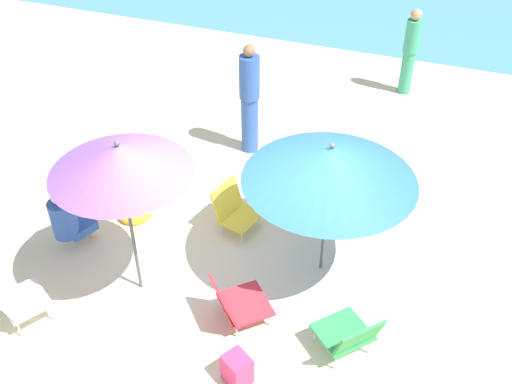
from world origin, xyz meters
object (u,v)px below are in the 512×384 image
(swim_ring, at_px, (135,212))
(beach_bag, at_px, (237,369))
(umbrella_blue, at_px, (330,164))
(beach_chair_d, at_px, (234,208))
(beach_chair_c, at_px, (236,303))
(person_c, at_px, (250,99))
(beach_chair_e, at_px, (12,300))
(person_d, at_px, (68,219))
(person_a, at_px, (290,182))
(umbrella_purple, at_px, (120,160))
(beach_chair_a, at_px, (374,188))
(beach_chair_b, at_px, (350,335))
(person_b, at_px, (410,51))

(swim_ring, bearing_deg, beach_bag, -40.54)
(umbrella_blue, distance_m, beach_chair_d, 1.83)
(umbrella_blue, height_order, swim_ring, umbrella_blue)
(beach_chair_c, relative_size, person_c, 0.46)
(swim_ring, bearing_deg, beach_chair_e, -98.73)
(person_d, bearing_deg, person_a, -33.58)
(person_d, bearing_deg, beach_chair_d, -38.13)
(umbrella_purple, bearing_deg, beach_chair_d, 64.85)
(beach_chair_a, relative_size, beach_bag, 1.93)
(umbrella_purple, relative_size, beach_chair_b, 2.61)
(umbrella_purple, bearing_deg, person_b, 69.74)
(beach_chair_e, height_order, person_c, person_c)
(umbrella_blue, bearing_deg, person_a, 127.16)
(beach_chair_c, bearing_deg, person_b, 37.67)
(beach_chair_a, xyz_separation_m, beach_chair_b, (0.26, -2.54, -0.02))
(umbrella_blue, distance_m, person_d, 3.37)
(beach_chair_a, relative_size, beach_chair_e, 0.89)
(beach_chair_b, distance_m, person_d, 3.73)
(person_d, height_order, beach_bag, person_d)
(person_b, bearing_deg, person_d, -133.44)
(beach_chair_d, bearing_deg, umbrella_blue, -0.80)
(beach_chair_e, xyz_separation_m, person_d, (-0.11, 1.26, 0.12))
(umbrella_purple, relative_size, beach_bag, 6.01)
(beach_chair_d, height_order, person_d, person_d)
(person_c, bearing_deg, umbrella_blue, 55.73)
(beach_chair_c, xyz_separation_m, person_d, (-2.42, 0.40, 0.19))
(beach_chair_d, bearing_deg, beach_chair_e, -112.31)
(beach_chair_c, distance_m, beach_bag, 0.80)
(umbrella_purple, bearing_deg, beach_chair_a, 46.42)
(beach_chair_e, distance_m, swim_ring, 2.13)
(beach_chair_c, relative_size, person_d, 0.85)
(beach_chair_a, height_order, swim_ring, beach_chair_a)
(beach_chair_a, relative_size, beach_chair_d, 1.04)
(umbrella_blue, height_order, beach_chair_b, umbrella_blue)
(umbrella_purple, height_order, beach_chair_a, umbrella_purple)
(person_d, height_order, swim_ring, person_d)
(umbrella_purple, distance_m, beach_chair_d, 2.18)
(beach_chair_a, distance_m, person_b, 3.55)
(person_d, xyz_separation_m, swim_ring, (0.43, 0.82, -0.42))
(beach_chair_c, xyz_separation_m, person_c, (-1.08, 3.30, 0.61))
(beach_chair_b, distance_m, person_b, 6.09)
(person_d, bearing_deg, umbrella_purple, -84.39)
(umbrella_purple, bearing_deg, beach_chair_c, -3.60)
(person_d, bearing_deg, umbrella_blue, -55.48)
(umbrella_purple, xyz_separation_m, umbrella_blue, (1.95, 1.06, -0.29))
(beach_chair_c, height_order, beach_bag, beach_chair_c)
(beach_chair_a, xyz_separation_m, swim_ring, (-3.01, -1.28, -0.30))
(person_b, xyz_separation_m, swim_ring, (-2.90, -4.80, -0.74))
(beach_chair_d, xyz_separation_m, beach_chair_e, (-1.69, -2.34, 0.04))
(beach_chair_a, xyz_separation_m, beach_chair_d, (-1.65, -1.03, -0.03))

